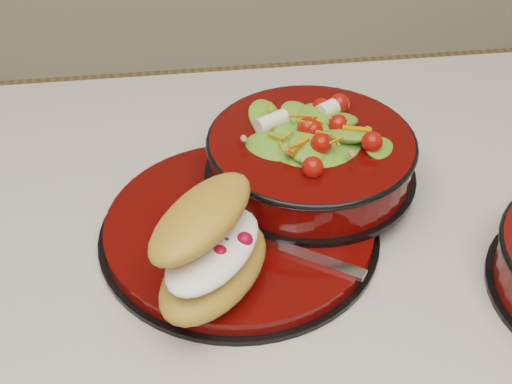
{
  "coord_description": "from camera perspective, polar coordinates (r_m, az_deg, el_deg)",
  "views": [
    {
      "loc": [
        0.06,
        -0.51,
        1.4
      ],
      "look_at": [
        0.14,
        0.05,
        0.94
      ],
      "focal_mm": 50.0,
      "sensor_mm": 36.0,
      "label": 1
    }
  ],
  "objects": [
    {
      "name": "dinner_plate",
      "position": [
        0.73,
        -1.28,
        -2.96
      ],
      "size": [
        0.29,
        0.29,
        0.02
      ],
      "rotation": [
        0.0,
        0.0,
        -0.2
      ],
      "color": "black",
      "rests_on": "island_counter"
    },
    {
      "name": "salad_bowl",
      "position": [
        0.76,
        4.42,
        3.44
      ],
      "size": [
        0.23,
        0.23,
        0.1
      ],
      "rotation": [
        0.0,
        0.0,
        0.26
      ],
      "color": "black",
      "rests_on": "dinner_plate"
    },
    {
      "name": "croissant",
      "position": [
        0.63,
        -3.47,
        -4.49
      ],
      "size": [
        0.14,
        0.17,
        0.08
      ],
      "rotation": [
        0.0,
        0.0,
        0.96
      ],
      "color": "#BB7A39",
      "rests_on": "dinner_plate"
    },
    {
      "name": "fork",
      "position": [
        0.7,
        1.11,
        -4.09
      ],
      "size": [
        0.16,
        0.12,
        0.0
      ],
      "rotation": [
        0.0,
        0.0,
        0.97
      ],
      "color": "silver",
      "rests_on": "dinner_plate"
    }
  ]
}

